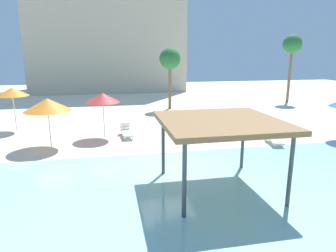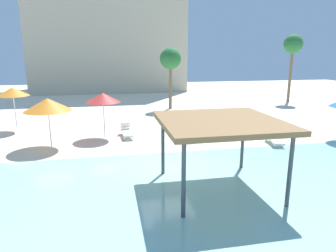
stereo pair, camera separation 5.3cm
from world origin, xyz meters
name	(u,v)px [view 1 (the left image)]	position (x,y,z in m)	size (l,w,h in m)	color
ground_plane	(168,164)	(0.00, 0.00, 0.00)	(80.00, 80.00, 0.00)	beige
lagoon_water	(204,227)	(0.00, -5.25, 0.02)	(44.00, 13.50, 0.04)	#99D1C6
shade_pavilion	(220,124)	(1.32, -2.88, 2.48)	(4.20, 4.20, 2.65)	#42474C
beach_umbrella_orange_1	(47,105)	(-5.71, 3.81, 2.31)	(2.47, 2.47, 2.65)	silver
beach_umbrella_orange_2	(12,92)	(-8.61, 8.11, 2.55)	(2.02, 2.02, 2.83)	silver
beach_umbrella_red_3	(103,98)	(-2.88, 5.24, 2.40)	(2.02, 2.02, 2.68)	silver
lounge_chair_0	(126,131)	(-1.56, 5.18, 0.33)	(0.72, 1.93, 0.74)	white
lounge_chair_1	(186,133)	(1.87, 3.96, 0.33)	(0.67, 1.92, 0.74)	white
lounge_chair_4	(274,138)	(6.49, 2.04, 0.33)	(1.07, 1.99, 0.74)	white
palm_tree_0	(170,60)	(2.97, 14.03, 4.42)	(1.90, 1.90, 5.48)	brown
palm_tree_1	(292,46)	(16.03, 15.68, 5.73)	(1.90, 1.90, 6.87)	brown
hotel_block_0	(107,23)	(-2.26, 31.01, 9.02)	(19.79, 10.48, 18.04)	beige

